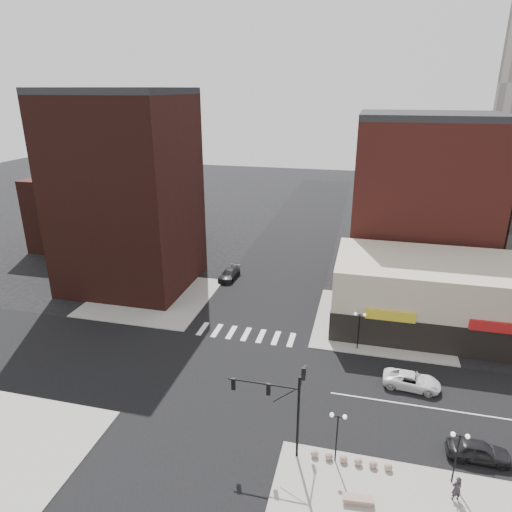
% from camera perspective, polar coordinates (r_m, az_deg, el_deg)
% --- Properties ---
extents(ground, '(240.00, 240.00, 0.00)m').
position_cam_1_polar(ground, '(44.76, -3.95, -14.87)').
color(ground, black).
rests_on(ground, ground).
extents(road_ew, '(200.00, 14.00, 0.02)m').
position_cam_1_polar(road_ew, '(44.76, -3.95, -14.86)').
color(road_ew, black).
rests_on(road_ew, ground).
extents(road_ns, '(14.00, 200.00, 0.02)m').
position_cam_1_polar(road_ns, '(44.76, -3.95, -14.85)').
color(road_ns, black).
rests_on(road_ns, ground).
extents(sidewalk_nw, '(15.00, 15.00, 0.12)m').
position_cam_1_polar(sidewalk_nw, '(61.37, -12.83, -5.00)').
color(sidewalk_nw, gray).
rests_on(sidewalk_nw, ground).
extents(sidewalk_ne, '(15.00, 15.00, 0.12)m').
position_cam_1_polar(sidewalk_ne, '(55.59, 15.35, -8.02)').
color(sidewalk_ne, gray).
rests_on(sidewalk_ne, ground).
extents(building_nw, '(16.00, 15.00, 25.00)m').
position_cam_1_polar(building_nw, '(62.83, -15.82, 7.36)').
color(building_nw, '#361611').
rests_on(building_nw, ground).
extents(building_nw_low, '(20.00, 18.00, 12.00)m').
position_cam_1_polar(building_nw_low, '(83.77, -18.09, 5.65)').
color(building_nw_low, '#361611').
rests_on(building_nw_low, ground).
extents(building_ne_midrise, '(18.00, 15.00, 22.00)m').
position_cam_1_polar(building_ne_midrise, '(66.31, 20.00, 6.22)').
color(building_ne_midrise, maroon).
rests_on(building_ne_midrise, ground).
extents(building_ne_row, '(24.20, 12.20, 8.00)m').
position_cam_1_polar(building_ne_row, '(55.35, 22.40, -5.27)').
color(building_ne_row, beige).
rests_on(building_ne_row, ground).
extents(traffic_signal, '(5.59, 3.09, 7.77)m').
position_cam_1_polar(traffic_signal, '(34.27, 3.80, -17.08)').
color(traffic_signal, black).
rests_on(traffic_signal, ground).
extents(street_lamp_se_a, '(1.22, 0.32, 4.16)m').
position_cam_1_polar(street_lamp_se_a, '(34.91, 10.16, -20.11)').
color(street_lamp_se_a, black).
rests_on(street_lamp_se_a, sidewalk_se).
extents(street_lamp_se_b, '(1.22, 0.32, 4.16)m').
position_cam_1_polar(street_lamp_se_b, '(35.67, 23.98, -20.80)').
color(street_lamp_se_b, black).
rests_on(street_lamp_se_b, sidewalk_se).
extents(street_lamp_ne, '(1.22, 0.32, 4.16)m').
position_cam_1_polar(street_lamp_ne, '(48.26, 12.80, -7.98)').
color(street_lamp_ne, black).
rests_on(street_lamp_ne, sidewalk_ne).
extents(bollard_row, '(5.82, 0.57, 0.57)m').
position_cam_1_polar(bollard_row, '(36.82, 11.77, -23.70)').
color(bollard_row, gray).
rests_on(bollard_row, sidewalk_se).
extents(white_suv, '(5.25, 2.75, 1.41)m').
position_cam_1_polar(white_suv, '(45.29, 18.89, -14.52)').
color(white_suv, white).
rests_on(white_suv, ground).
extents(dark_sedan_east, '(4.46, 1.84, 1.51)m').
position_cam_1_polar(dark_sedan_east, '(39.82, 26.04, -21.03)').
color(dark_sedan_east, black).
rests_on(dark_sedan_east, ground).
extents(dark_sedan_north, '(2.35, 5.17, 1.47)m').
position_cam_1_polar(dark_sedan_north, '(65.32, -3.35, -2.26)').
color(dark_sedan_north, black).
rests_on(dark_sedan_north, ground).
extents(pedestrian, '(0.79, 0.65, 1.86)m').
position_cam_1_polar(pedestrian, '(36.06, 23.79, -25.06)').
color(pedestrian, '#2A272C').
rests_on(pedestrian, sidewalk_se).
extents(stone_bench, '(2.06, 0.81, 0.47)m').
position_cam_1_polar(stone_bench, '(34.52, 12.62, -27.63)').
color(stone_bench, gray).
rests_on(stone_bench, sidewalk_se).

